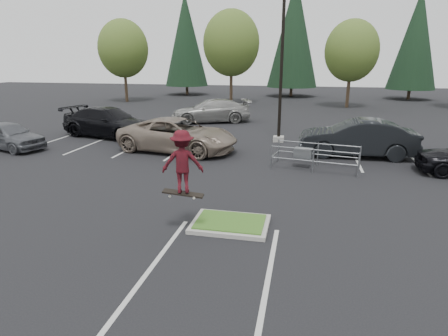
% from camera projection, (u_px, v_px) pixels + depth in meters
% --- Properties ---
extents(ground, '(120.00, 120.00, 0.00)m').
position_uv_depth(ground, '(230.00, 226.00, 10.86)').
color(ground, black).
rests_on(ground, ground).
extents(grass_median, '(2.20, 1.60, 0.16)m').
position_uv_depth(grass_median, '(230.00, 223.00, 10.84)').
color(grass_median, '#9A9690').
rests_on(grass_median, ground).
extents(stall_lines, '(22.62, 17.60, 0.01)m').
position_uv_depth(stall_lines, '(227.00, 167.00, 16.79)').
color(stall_lines, beige).
rests_on(stall_lines, ground).
extents(light_pole, '(0.70, 0.60, 10.12)m').
position_uv_depth(light_pole, '(282.00, 61.00, 20.74)').
color(light_pole, '#9A9690').
rests_on(light_pole, ground).
extents(decid_a, '(5.44, 5.44, 8.91)m').
position_uv_depth(decid_a, '(124.00, 50.00, 41.13)').
color(decid_a, '#38281C').
rests_on(decid_a, ground).
extents(decid_b, '(5.89, 5.89, 9.64)m').
position_uv_depth(decid_b, '(231.00, 45.00, 39.04)').
color(decid_b, '#38281C').
rests_on(decid_b, ground).
extents(decid_c, '(5.12, 5.12, 8.38)m').
position_uv_depth(decid_c, '(351.00, 53.00, 36.17)').
color(decid_c, '#38281C').
rests_on(decid_c, ground).
extents(conif_a, '(5.72, 5.72, 13.00)m').
position_uv_depth(conif_a, '(186.00, 40.00, 49.25)').
color(conif_a, '#38281C').
rests_on(conif_a, ground).
extents(conif_b, '(6.38, 6.38, 14.50)m').
position_uv_depth(conif_b, '(294.00, 33.00, 46.67)').
color(conif_b, '#38281C').
rests_on(conif_b, ground).
extents(conif_c, '(5.50, 5.50, 12.50)m').
position_uv_depth(conif_c, '(416.00, 39.00, 43.17)').
color(conif_c, '#38281C').
rests_on(conif_c, ground).
extents(cart_corral, '(3.86, 1.94, 1.05)m').
position_uv_depth(cart_corral, '(306.00, 153.00, 16.51)').
color(cart_corral, gray).
rests_on(cart_corral, ground).
extents(skateboarder, '(1.23, 0.89, 1.85)m').
position_uv_depth(skateboarder, '(182.00, 162.00, 9.98)').
color(skateboarder, black).
rests_on(skateboarder, ground).
extents(car_l_tan, '(6.60, 3.84, 1.73)m').
position_uv_depth(car_l_tan, '(178.00, 135.00, 19.50)').
color(car_l_tan, gray).
rests_on(car_l_tan, ground).
extents(car_l_black, '(6.63, 3.93, 1.80)m').
position_uv_depth(car_l_black, '(108.00, 122.00, 23.16)').
color(car_l_black, black).
rests_on(car_l_black, ground).
extents(car_l_grey, '(4.63, 2.81, 1.47)m').
position_uv_depth(car_l_grey, '(8.00, 136.00, 19.96)').
color(car_l_grey, '#53565C').
rests_on(car_l_grey, ground).
extents(car_r_charc, '(5.63, 2.07, 1.84)m').
position_uv_depth(car_r_charc, '(357.00, 138.00, 18.43)').
color(car_r_charc, black).
rests_on(car_r_charc, ground).
extents(car_far_silver, '(6.45, 4.46, 1.74)m').
position_uv_depth(car_far_silver, '(212.00, 111.00, 28.52)').
color(car_far_silver, '#979692').
rests_on(car_far_silver, ground).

